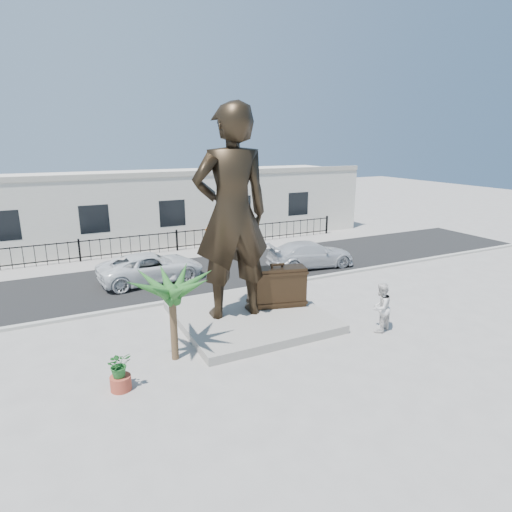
{
  "coord_description": "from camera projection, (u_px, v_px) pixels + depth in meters",
  "views": [
    {
      "loc": [
        -6.89,
        -11.91,
        6.52
      ],
      "look_at": [
        0.0,
        2.0,
        2.3
      ],
      "focal_mm": 30.0,
      "sensor_mm": 36.0,
      "label": 1
    }
  ],
  "objects": [
    {
      "name": "palm_tree",
      "position": [
        175.0,
        359.0,
        13.19
      ],
      "size": [
        1.8,
        1.8,
        3.2
      ],
      "primitive_type": null,
      "color": "#20521D",
      "rests_on": "ground"
    },
    {
      "name": "car_white",
      "position": [
        151.0,
        267.0,
        20.24
      ],
      "size": [
        5.07,
        2.66,
        1.36
      ],
      "primitive_type": "imported",
      "rotation": [
        0.0,
        0.0,
        1.65
      ],
      "color": "silver",
      "rests_on": "street"
    },
    {
      "name": "car_silver",
      "position": [
        310.0,
        254.0,
        22.57
      ],
      "size": [
        4.88,
        2.5,
        1.36
      ],
      "primitive_type": "imported",
      "rotation": [
        0.0,
        0.0,
        1.44
      ],
      "color": "silver",
      "rests_on": "street"
    },
    {
      "name": "statue",
      "position": [
        232.0,
        214.0,
        14.86
      ],
      "size": [
        2.85,
        2.0,
        7.46
      ],
      "primitive_type": "imported",
      "rotation": [
        0.0,
        0.0,
        3.06
      ],
      "color": "black",
      "rests_on": "plinth"
    },
    {
      "name": "plinth",
      "position": [
        250.0,
        316.0,
        16.0
      ],
      "size": [
        5.2,
        5.2,
        0.3
      ],
      "primitive_type": "cube",
      "color": "gray",
      "rests_on": "ground"
    },
    {
      "name": "fence",
      "position": [
        177.0,
        241.0,
        25.87
      ],
      "size": [
        22.0,
        0.1,
        1.2
      ],
      "primitive_type": "cube",
      "color": "black",
      "rests_on": "ground"
    },
    {
      "name": "street",
      "position": [
        204.0,
        272.0,
        21.87
      ],
      "size": [
        40.0,
        7.0,
        0.01
      ],
      "primitive_type": "cube",
      "color": "black",
      "rests_on": "ground"
    },
    {
      "name": "far_sidewalk",
      "position": [
        181.0,
        254.0,
        25.33
      ],
      "size": [
        40.0,
        2.5,
        0.02
      ],
      "primitive_type": "cube",
      "color": "#9E9991",
      "rests_on": "ground"
    },
    {
      "name": "building",
      "position": [
        158.0,
        206.0,
        29.08
      ],
      "size": [
        28.0,
        7.0,
        4.4
      ],
      "primitive_type": "cube",
      "color": "silver",
      "rests_on": "ground"
    },
    {
      "name": "tourist",
      "position": [
        381.0,
        308.0,
        14.87
      ],
      "size": [
        1.04,
        0.92,
        1.77
      ],
      "primitive_type": "imported",
      "rotation": [
        0.0,
        0.0,
        3.49
      ],
      "color": "silver",
      "rests_on": "ground"
    },
    {
      "name": "curb",
      "position": [
        231.0,
        292.0,
        18.83
      ],
      "size": [
        40.0,
        0.25,
        0.12
      ],
      "primitive_type": "cube",
      "color": "#A5A399",
      "rests_on": "ground"
    },
    {
      "name": "suitcase",
      "position": [
        277.0,
        287.0,
        16.4
      ],
      "size": [
        2.3,
        1.23,
        1.55
      ],
      "primitive_type": "cube",
      "rotation": [
        0.0,
        0.0,
        -0.25
      ],
      "color": "black",
      "rests_on": "plinth"
    },
    {
      "name": "shrub",
      "position": [
        119.0,
        364.0,
        11.36
      ],
      "size": [
        0.68,
        0.6,
        0.7
      ],
      "primitive_type": "imported",
      "rotation": [
        0.0,
        0.0,
        0.09
      ],
      "color": "#1E5D23",
      "rests_on": "planter"
    },
    {
      "name": "planter",
      "position": [
        121.0,
        383.0,
        11.5
      ],
      "size": [
        0.56,
        0.56,
        0.4
      ],
      "primitive_type": "cylinder",
      "color": "#A43E2B",
      "rests_on": "ground"
    },
    {
      "name": "ground",
      "position": [
        281.0,
        333.0,
        14.96
      ],
      "size": [
        100.0,
        100.0,
        0.0
      ],
      "primitive_type": "plane",
      "color": "#9E9991",
      "rests_on": "ground"
    },
    {
      "name": "worker",
      "position": [
        210.0,
        239.0,
        25.73
      ],
      "size": [
        1.03,
        0.67,
        1.49
      ],
      "primitive_type": "imported",
      "rotation": [
        0.0,
        0.0,
        0.13
      ],
      "color": "orange",
      "rests_on": "far_sidewalk"
    }
  ]
}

